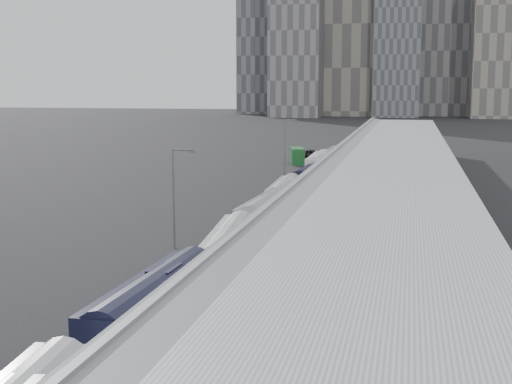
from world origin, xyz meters
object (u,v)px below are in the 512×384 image
(bus_1, at_px, (155,316))
(shipping_container, at_px, (297,156))
(bus_4, at_px, (285,200))
(street_lamp_near, at_px, (176,191))
(bus_3, at_px, (270,220))
(bus_2, at_px, (230,257))
(bus_6, at_px, (319,168))
(bus_5, at_px, (311,182))
(bus_7, at_px, (335,159))
(street_lamp_far, at_px, (286,142))
(suv, at_px, (311,154))

(bus_1, xyz_separation_m, shipping_container, (-6.49, 89.64, -0.23))
(bus_4, height_order, street_lamp_near, street_lamp_near)
(bus_3, bearing_deg, bus_2, -87.26)
(bus_1, height_order, shipping_container, bus_1)
(bus_6, distance_m, street_lamp_near, 48.32)
(bus_5, bearing_deg, bus_3, -85.24)
(bus_7, relative_size, street_lamp_far, 1.46)
(bus_4, bearing_deg, bus_7, 87.13)
(street_lamp_near, bearing_deg, suv, 89.63)
(bus_3, relative_size, bus_7, 1.12)
(street_lamp_near, distance_m, shipping_container, 67.46)
(bus_2, relative_size, bus_5, 1.07)
(bus_6, xyz_separation_m, bus_7, (0.85, 14.31, -0.09))
(bus_5, xyz_separation_m, street_lamp_near, (-6.91, -33.27, 3.42))
(bus_1, distance_m, street_lamp_far, 74.99)
(bus_2, relative_size, bus_6, 1.01)
(bus_1, bearing_deg, shipping_container, 95.88)
(shipping_container, bearing_deg, bus_5, -91.90)
(street_lamp_near, bearing_deg, bus_4, 70.98)
(bus_2, height_order, street_lamp_far, street_lamp_far)
(bus_2, xyz_separation_m, street_lamp_near, (-6.90, 8.70, 3.32))
(bus_4, xyz_separation_m, bus_6, (-0.07, 29.82, 0.08))
(bus_4, relative_size, bus_6, 0.96)
(bus_3, height_order, shipping_container, bus_3)
(suv, bearing_deg, bus_7, -80.45)
(bus_7, height_order, shipping_container, bus_7)
(bus_7, bearing_deg, bus_4, -87.58)
(street_lamp_far, bearing_deg, bus_7, 55.66)
(street_lamp_far, bearing_deg, suv, 89.62)
(bus_1, bearing_deg, bus_4, 91.85)
(bus_6, bearing_deg, bus_3, -89.57)
(bus_1, distance_m, suv, 101.71)
(bus_2, distance_m, street_lamp_far, 61.56)
(street_lamp_far, bearing_deg, bus_5, -71.04)
(bus_1, distance_m, shipping_container, 89.87)
(street_lamp_near, xyz_separation_m, street_lamp_far, (0.34, 52.41, 0.03))
(bus_5, relative_size, street_lamp_far, 1.45)
(bus_3, bearing_deg, bus_5, 93.40)
(bus_2, distance_m, bus_5, 41.97)
(bus_1, height_order, bus_2, bus_1)
(bus_5, height_order, suv, bus_5)
(bus_1, relative_size, shipping_container, 2.26)
(street_lamp_far, bearing_deg, bus_2, -83.87)
(bus_6, distance_m, bus_7, 14.33)
(bus_5, bearing_deg, bus_2, -85.46)
(bus_7, bearing_deg, bus_3, -86.54)
(bus_4, bearing_deg, bus_6, 88.28)
(bus_7, height_order, street_lamp_far, street_lamp_far)
(bus_7, bearing_deg, shipping_container, 147.31)
(bus_2, relative_size, bus_7, 1.06)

